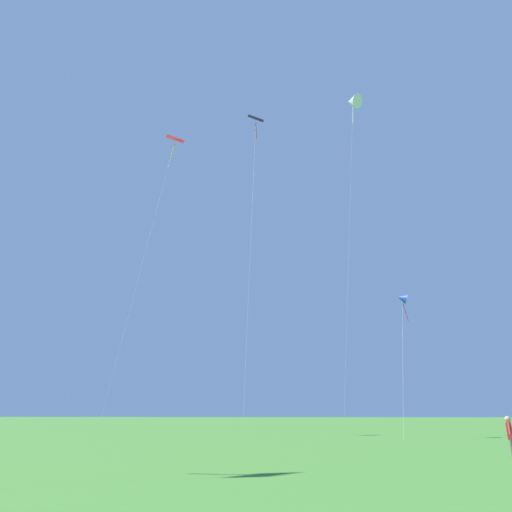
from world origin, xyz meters
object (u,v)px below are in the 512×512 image
Objects in this scene: person_in_red_shirt at (510,435)px; kite_black_large at (255,131)px; kite_white_distant at (353,102)px; kite_red_high at (173,149)px; kite_blue_delta at (402,298)px.

kite_black_large is at bearing 121.99° from person_in_red_shirt.
kite_white_distant reaches higher than person_in_red_shirt.
kite_white_distant reaches higher than kite_black_large.
person_in_red_shirt is (2.39, -19.08, -27.78)m from kite_white_distant.
kite_blue_delta is at bearing 2.30° from kite_red_high.
kite_red_high is at bearing 160.53° from kite_black_large.
kite_black_large is 32.52m from person_in_red_shirt.
kite_red_high is at bearing -177.70° from kite_blue_delta.
kite_black_large is 0.94× the size of kite_white_distant.
kite_black_large is at bearing -172.89° from kite_white_distant.
kite_blue_delta is at bearing 87.92° from person_in_red_shirt.
kite_blue_delta is (20.53, 0.82, -15.36)m from kite_red_high.
kite_blue_delta is at bearing 40.68° from kite_white_distant.
kite_red_high reaches higher than kite_blue_delta.
kite_blue_delta is 0.39× the size of kite_white_distant.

